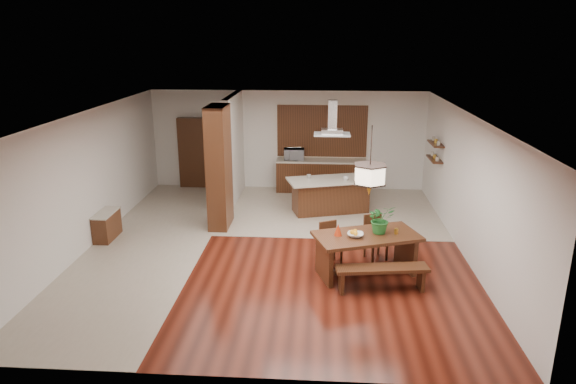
# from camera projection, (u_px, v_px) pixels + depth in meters

# --- Properties ---
(room_shell) EXTENTS (9.00, 9.04, 2.92)m
(room_shell) POSITION_uv_depth(u_px,v_px,m) (274.00, 154.00, 10.62)
(room_shell) COLOR #3C130A
(room_shell) RESTS_ON ground
(tile_hallway) EXTENTS (2.50, 9.00, 0.01)m
(tile_hallway) POSITION_uv_depth(u_px,v_px,m) (151.00, 243.00, 11.39)
(tile_hallway) COLOR #B9AD9A
(tile_hallway) RESTS_ON ground
(tile_kitchen) EXTENTS (5.50, 4.00, 0.01)m
(tile_kitchen) POSITION_uv_depth(u_px,v_px,m) (330.00, 210.00, 13.53)
(tile_kitchen) COLOR #B9AD9A
(tile_kitchen) RESTS_ON ground
(soffit_band) EXTENTS (8.00, 9.00, 0.02)m
(soffit_band) POSITION_uv_depth(u_px,v_px,m) (273.00, 115.00, 10.37)
(soffit_band) COLOR #3A180E
(soffit_band) RESTS_ON room_shell
(partition_pier) EXTENTS (0.45, 1.00, 2.90)m
(partition_pier) POSITION_uv_depth(u_px,v_px,m) (219.00, 167.00, 12.03)
(partition_pier) COLOR #331B0E
(partition_pier) RESTS_ON ground
(partition_stub) EXTENTS (0.18, 2.40, 2.90)m
(partition_stub) POSITION_uv_depth(u_px,v_px,m) (234.00, 148.00, 14.03)
(partition_stub) COLOR silver
(partition_stub) RESTS_ON ground
(hallway_console) EXTENTS (0.37, 0.88, 0.63)m
(hallway_console) POSITION_uv_depth(u_px,v_px,m) (107.00, 225.00, 11.56)
(hallway_console) COLOR #331B0E
(hallway_console) RESTS_ON ground
(hallway_doorway) EXTENTS (1.10, 0.20, 2.10)m
(hallway_doorway) POSITION_uv_depth(u_px,v_px,m) (197.00, 153.00, 15.28)
(hallway_doorway) COLOR #331B0E
(hallway_doorway) RESTS_ON ground
(rear_counter) EXTENTS (2.60, 0.62, 0.95)m
(rear_counter) POSITION_uv_depth(u_px,v_px,m) (321.00, 176.00, 15.03)
(rear_counter) COLOR #331B0E
(rear_counter) RESTS_ON ground
(kitchen_window) EXTENTS (2.60, 0.08, 1.50)m
(kitchen_window) POSITION_uv_depth(u_px,v_px,m) (322.00, 131.00, 14.90)
(kitchen_window) COLOR olive
(kitchen_window) RESTS_ON room_shell
(shelf_lower) EXTENTS (0.26, 0.90, 0.04)m
(shelf_lower) POSITION_uv_depth(u_px,v_px,m) (434.00, 159.00, 13.05)
(shelf_lower) COLOR #331B0E
(shelf_lower) RESTS_ON room_shell
(shelf_upper) EXTENTS (0.26, 0.90, 0.04)m
(shelf_upper) POSITION_uv_depth(u_px,v_px,m) (436.00, 144.00, 12.93)
(shelf_upper) COLOR #331B0E
(shelf_upper) RESTS_ON room_shell
(dining_table) EXTENTS (2.17, 1.57, 0.81)m
(dining_table) POSITION_uv_depth(u_px,v_px,m) (366.00, 245.00, 9.77)
(dining_table) COLOR #331B0E
(dining_table) RESTS_ON ground
(dining_bench) EXTENTS (1.70, 0.57, 0.47)m
(dining_bench) POSITION_uv_depth(u_px,v_px,m) (381.00, 279.00, 9.23)
(dining_bench) COLOR #331B0E
(dining_bench) RESTS_ON ground
(dining_chair_left) EXTENTS (0.51, 0.51, 0.86)m
(dining_chair_left) POSITION_uv_depth(u_px,v_px,m) (331.00, 244.00, 10.24)
(dining_chair_left) COLOR #331B0E
(dining_chair_left) RESTS_ON ground
(dining_chair_right) EXTENTS (0.54, 0.54, 0.92)m
(dining_chair_right) POSITION_uv_depth(u_px,v_px,m) (376.00, 238.00, 10.48)
(dining_chair_right) COLOR #331B0E
(dining_chair_right) RESTS_ON ground
(pendant_lantern) EXTENTS (0.64, 0.64, 1.31)m
(pendant_lantern) POSITION_uv_depth(u_px,v_px,m) (370.00, 161.00, 9.28)
(pendant_lantern) COLOR #FCE5C1
(pendant_lantern) RESTS_ON room_shell
(foliage_plant) EXTENTS (0.63, 0.59, 0.56)m
(foliage_plant) POSITION_uv_depth(u_px,v_px,m) (381.00, 219.00, 9.71)
(foliage_plant) COLOR #226828
(foliage_plant) RESTS_ON dining_table
(fruit_bowl) EXTENTS (0.32, 0.32, 0.07)m
(fruit_bowl) POSITION_uv_depth(u_px,v_px,m) (355.00, 235.00, 9.59)
(fruit_bowl) COLOR beige
(fruit_bowl) RESTS_ON dining_table
(napkin_cone) EXTENTS (0.19, 0.19, 0.23)m
(napkin_cone) POSITION_uv_depth(u_px,v_px,m) (338.00, 230.00, 9.63)
(napkin_cone) COLOR #B32B0C
(napkin_cone) RESTS_ON dining_table
(gold_ornament) EXTENTS (0.08, 0.08, 0.11)m
(gold_ornament) POSITION_uv_depth(u_px,v_px,m) (396.00, 231.00, 9.73)
(gold_ornament) COLOR gold
(gold_ornament) RESTS_ON dining_table
(kitchen_island) EXTENTS (2.35, 1.52, 0.90)m
(kitchen_island) POSITION_uv_depth(u_px,v_px,m) (330.00, 195.00, 13.27)
(kitchen_island) COLOR #331B0E
(kitchen_island) RESTS_ON ground
(range_hood) EXTENTS (0.90, 0.55, 0.87)m
(range_hood) POSITION_uv_depth(u_px,v_px,m) (332.00, 118.00, 12.68)
(range_hood) COLOR silver
(range_hood) RESTS_ON room_shell
(island_cup) EXTENTS (0.18, 0.18, 0.11)m
(island_cup) POSITION_uv_depth(u_px,v_px,m) (346.00, 178.00, 12.98)
(island_cup) COLOR silver
(island_cup) RESTS_ON kitchen_island
(microwave) EXTENTS (0.60, 0.42, 0.32)m
(microwave) POSITION_uv_depth(u_px,v_px,m) (294.00, 154.00, 14.88)
(microwave) COLOR silver
(microwave) RESTS_ON rear_counter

